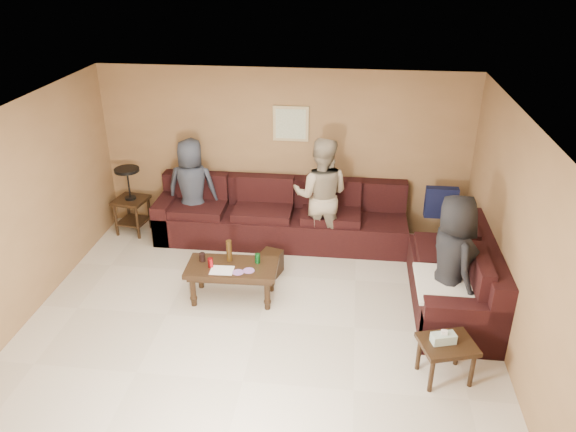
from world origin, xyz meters
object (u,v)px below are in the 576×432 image
object	(u,v)px
sectional_sofa	(334,241)
person_middle	(321,195)
side_table_right	(446,347)
person_right	(451,262)
person_left	(192,189)
coffee_table	(232,270)
end_table_left	(131,199)
waste_bin	(271,263)

from	to	relation	value
sectional_sofa	person_middle	bearing A→B (deg)	120.50
side_table_right	person_right	world-z (taller)	person_right
sectional_sofa	person_left	world-z (taller)	person_left
coffee_table	end_table_left	size ratio (longest dim) A/B	1.09
end_table_left	person_middle	size ratio (longest dim) A/B	0.62
coffee_table	side_table_right	world-z (taller)	coffee_table
sectional_sofa	end_table_left	distance (m)	3.18
waste_bin	person_right	xyz separation A→B (m)	(2.19, -0.83, 0.65)
person_left	person_right	world-z (taller)	person_right
side_table_right	person_right	xyz separation A→B (m)	(0.14, 0.99, 0.42)
coffee_table	person_right	distance (m)	2.63
coffee_table	waste_bin	world-z (taller)	coffee_table
end_table_left	person_left	world-z (taller)	person_left
sectional_sofa	waste_bin	size ratio (longest dim) A/B	14.54
sectional_sofa	coffee_table	distance (m)	1.62
side_table_right	person_right	bearing A→B (deg)	82.16
sectional_sofa	end_table_left	world-z (taller)	end_table_left
side_table_right	waste_bin	distance (m)	2.76
waste_bin	person_left	size ratio (longest dim) A/B	0.21
waste_bin	person_middle	xyz separation A→B (m)	(0.61, 0.78, 0.69)
person_left	person_middle	world-z (taller)	person_middle
side_table_right	sectional_sofa	bearing A→B (deg)	118.80
end_table_left	person_middle	bearing A→B (deg)	-3.71
person_left	end_table_left	bearing A→B (deg)	-2.96
sectional_sofa	end_table_left	size ratio (longest dim) A/B	4.42
coffee_table	person_middle	world-z (taller)	person_middle
person_right	person_left	bearing A→B (deg)	44.47
person_left	person_middle	size ratio (longest dim) A/B	0.91
side_table_right	person_left	bearing A→B (deg)	140.39
side_table_right	person_middle	size ratio (longest dim) A/B	0.38
person_left	person_right	xyz separation A→B (m)	(3.51, -1.80, 0.04)
coffee_table	person_middle	xyz separation A→B (m)	(1.01, 1.42, 0.45)
end_table_left	person_right	world-z (taller)	person_right
person_middle	coffee_table	bearing A→B (deg)	58.61
side_table_right	waste_bin	world-z (taller)	side_table_right
sectional_sofa	side_table_right	bearing A→B (deg)	-61.20
end_table_left	side_table_right	distance (m)	5.18
end_table_left	side_table_right	bearing A→B (deg)	-32.66
end_table_left	person_left	bearing A→B (deg)	0.04
coffee_table	waste_bin	bearing A→B (deg)	58.36
sectional_sofa	side_table_right	world-z (taller)	sectional_sofa
person_left	person_middle	distance (m)	1.94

